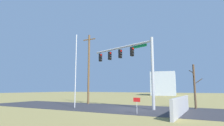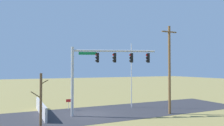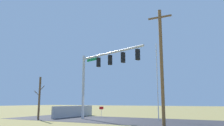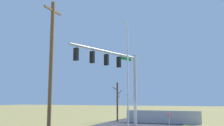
{
  "view_description": "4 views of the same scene",
  "coord_description": "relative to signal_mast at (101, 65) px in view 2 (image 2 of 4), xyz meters",
  "views": [
    {
      "loc": [
        6.91,
        -17.07,
        1.9
      ],
      "look_at": [
        -2.96,
        1.44,
        4.79
      ],
      "focal_mm": 30.14,
      "sensor_mm": 36.0,
      "label": 1
    },
    {
      "loc": [
        7.33,
        20.86,
        4.71
      ],
      "look_at": [
        -1.66,
        1.51,
        5.23
      ],
      "focal_mm": 34.24,
      "sensor_mm": 36.0,
      "label": 2
    },
    {
      "loc": [
        -11.81,
        20.07,
        1.78
      ],
      "look_at": [
        -2.55,
        2.23,
        5.31
      ],
      "focal_mm": 35.46,
      "sensor_mm": 36.0,
      "label": 3
    },
    {
      "loc": [
        -21.5,
        -6.65,
        2.39
      ],
      "look_at": [
        -1.8,
        1.07,
        5.48
      ],
      "focal_mm": 40.37,
      "sensor_mm": 36.0,
      "label": 4
    }
  ],
  "objects": [
    {
      "name": "ground_plane",
      "position": [
        0.6,
        -1.06,
        -5.0
      ],
      "size": [
        160.0,
        160.0,
        0.0
      ],
      "primitive_type": "plane",
      "color": "olive"
    },
    {
      "name": "road_surface",
      "position": [
        -3.4,
        -1.06,
        -5.0
      ],
      "size": [
        28.0,
        8.0,
        0.01
      ],
      "primitive_type": "cube",
      "color": "#2D2D33",
      "rests_on": "ground_plane"
    },
    {
      "name": "sidewalk_corner",
      "position": [
        3.63,
        -0.88,
        -5.0
      ],
      "size": [
        6.0,
        6.0,
        0.01
      ],
      "primitive_type": "cube",
      "color": "#B7B5AD",
      "rests_on": "ground_plane"
    },
    {
      "name": "retaining_fence",
      "position": [
        5.32,
        -2.96,
        -4.35
      ],
      "size": [
        0.2,
        7.59,
        1.3
      ],
      "primitive_type": "cube",
      "color": "#A8A8AD",
      "rests_on": "ground_plane"
    },
    {
      "name": "signal_mast",
      "position": [
        0.0,
        0.0,
        0.0
      ],
      "size": [
        8.06,
        2.89,
        6.81
      ],
      "color": "#B2B5BA",
      "rests_on": "ground_plane"
    },
    {
      "name": "flagpole",
      "position": [
        -5.08,
        -2.63,
        -1.16
      ],
      "size": [
        0.1,
        0.1,
        7.68
      ],
      "primitive_type": "cylinder",
      "color": "silver",
      "rests_on": "ground_plane"
    },
    {
      "name": "utility_pole",
      "position": [
        -6.83,
        2.2,
        -0.28
      ],
      "size": [
        1.9,
        0.26,
        9.11
      ],
      "color": "brown",
      "rests_on": "ground_plane"
    },
    {
      "name": "bare_tree",
      "position": [
        5.93,
        2.15,
        -2.79
      ],
      "size": [
        1.27,
        1.02,
        4.32
      ],
      "color": "brown",
      "rests_on": "ground_plane"
    },
    {
      "name": "open_sign",
      "position": [
        2.22,
        -4.13,
        -4.1
      ],
      "size": [
        0.56,
        0.04,
        1.22
      ],
      "color": "silver",
      "rests_on": "ground_plane"
    }
  ]
}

